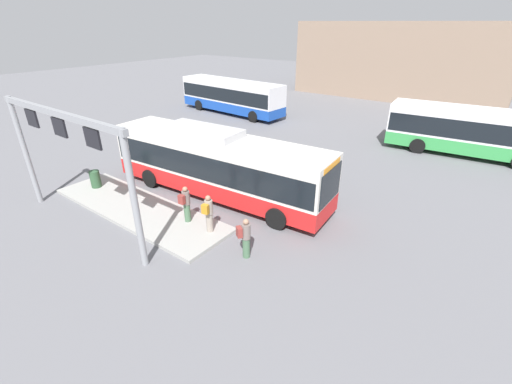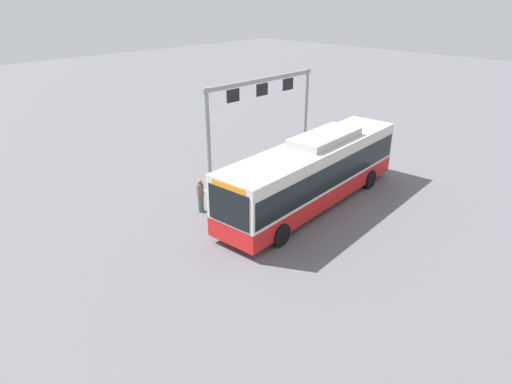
% 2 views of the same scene
% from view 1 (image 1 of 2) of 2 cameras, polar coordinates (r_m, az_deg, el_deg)
% --- Properties ---
extents(ground_plane, '(120.00, 120.00, 0.00)m').
position_cam_1_polar(ground_plane, '(18.02, -6.14, -0.45)').
color(ground_plane, slate).
extents(platform_curb, '(10.00, 2.80, 0.16)m').
position_cam_1_polar(platform_curb, '(17.38, -18.97, -2.64)').
color(platform_curb, '#9E9E99').
rests_on(platform_curb, ground).
extents(bus_main, '(12.01, 3.37, 3.46)m').
position_cam_1_polar(bus_main, '(17.29, -6.45, 4.92)').
color(bus_main, red).
rests_on(bus_main, ground).
extents(bus_background_left, '(10.01, 3.44, 3.10)m').
position_cam_1_polar(bus_background_left, '(26.81, 31.80, 8.86)').
color(bus_background_left, green).
rests_on(bus_background_left, ground).
extents(bus_background_right, '(11.37, 3.24, 3.10)m').
position_cam_1_polar(bus_background_right, '(34.45, -4.10, 15.79)').
color(bus_background_right, '#1947AD').
rests_on(bus_background_right, ground).
extents(person_boarding, '(0.54, 0.60, 1.67)m').
position_cam_1_polar(person_boarding, '(12.92, -1.78, -7.51)').
color(person_boarding, '#476B4C').
rests_on(person_boarding, ground).
extents(person_waiting_near, '(0.42, 0.58, 1.67)m').
position_cam_1_polar(person_waiting_near, '(14.28, -7.87, -3.44)').
color(person_waiting_near, gray).
rests_on(person_waiting_near, platform_curb).
extents(person_waiting_mid, '(0.37, 0.55, 1.67)m').
position_cam_1_polar(person_waiting_mid, '(15.18, -11.54, -1.85)').
color(person_waiting_mid, '#476B4C').
rests_on(person_waiting_mid, platform_curb).
extents(platform_sign_gantry, '(8.74, 0.24, 5.20)m').
position_cam_1_polar(platform_sign_gantry, '(15.42, -29.15, 6.55)').
color(platform_sign_gantry, gray).
rests_on(platform_sign_gantry, ground).
extents(station_building, '(23.01, 8.00, 8.15)m').
position_cam_1_polar(station_building, '(45.61, 22.82, 19.47)').
color(station_building, gray).
rests_on(station_building, ground).
extents(trash_bin, '(0.52, 0.52, 0.90)m').
position_cam_1_polar(trash_bin, '(20.13, -25.07, 1.97)').
color(trash_bin, '#2D5133').
rests_on(trash_bin, platform_curb).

